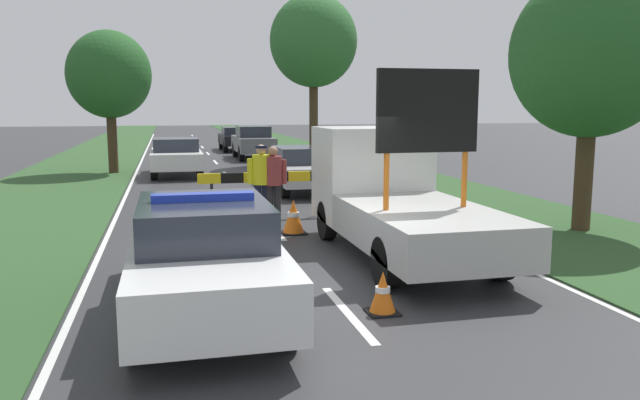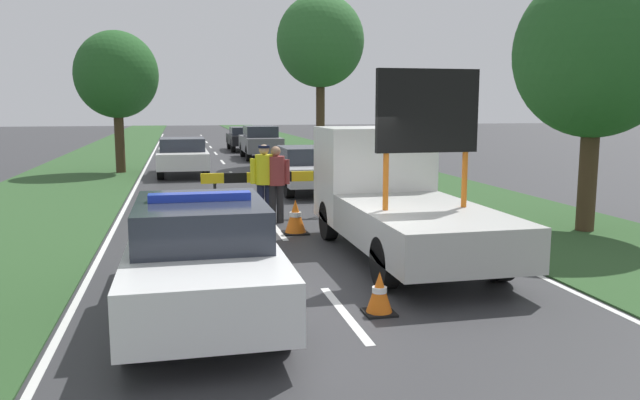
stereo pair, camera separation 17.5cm
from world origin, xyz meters
TOP-DOWN VIEW (x-y plane):
  - ground_plane at (0.00, 0.00)m, footprint 160.00×160.00m
  - lane_markings at (0.00, 19.70)m, footprint 7.05×67.46m
  - grass_verge_left at (-5.86, 20.00)m, footprint 4.57×120.00m
  - grass_verge_right at (5.86, 20.00)m, footprint 4.57×120.00m
  - police_car at (-1.79, -0.70)m, footprint 1.83×4.92m
  - work_truck at (1.79, 1.96)m, footprint 2.08×5.52m
  - road_barrier at (0.05, 5.89)m, footprint 3.22×0.08m
  - police_officer at (-0.15, 5.28)m, footprint 0.65×0.41m
  - pedestrian_civilian at (0.11, 5.22)m, footprint 0.63×0.40m
  - traffic_cone_near_police at (0.32, 3.93)m, footprint 0.52×0.52m
  - traffic_cone_centre_front at (-2.42, 4.89)m, footprint 0.50×0.50m
  - traffic_cone_near_truck at (0.44, -1.38)m, footprint 0.40×0.40m
  - queued_car_sedan_silver at (1.92, 10.42)m, footprint 1.92×4.58m
  - queued_car_van_white at (-1.90, 15.94)m, footprint 1.88×4.40m
  - queued_car_suv_grey at (2.03, 23.01)m, footprint 1.76×4.59m
  - queued_car_sedan_black at (1.79, 29.09)m, footprint 1.74×4.69m
  - roadside_tree_near_right at (6.40, 2.75)m, footprint 3.32×3.32m
  - roadside_tree_mid_left at (-4.33, 17.28)m, footprint 3.24×3.24m
  - roadside_tree_mid_right at (4.35, 19.32)m, footprint 3.94×3.94m

SIDE VIEW (x-z plane):
  - ground_plane at x=0.00m, z-range 0.00..0.00m
  - lane_markings at x=0.00m, z-range 0.00..0.01m
  - grass_verge_left at x=-5.86m, z-range 0.00..0.03m
  - grass_verge_right at x=5.86m, z-range 0.00..0.03m
  - traffic_cone_near_truck at x=0.44m, z-range 0.00..0.55m
  - traffic_cone_centre_front at x=-2.42m, z-range 0.00..0.69m
  - traffic_cone_near_police at x=0.32m, z-range 0.00..0.72m
  - queued_car_sedan_silver at x=1.92m, z-range 0.04..1.44m
  - police_car at x=-1.79m, z-range -0.03..1.54m
  - queued_car_van_white at x=-1.90m, z-range 0.04..1.49m
  - queued_car_sedan_black at x=1.79m, z-range 0.06..1.48m
  - queued_car_suv_grey at x=2.03m, z-range 0.03..1.70m
  - road_barrier at x=0.05m, z-range 0.37..1.48m
  - pedestrian_civilian at x=0.11m, z-range 0.15..1.92m
  - work_truck at x=1.79m, z-range -0.56..2.68m
  - police_officer at x=-0.15m, z-range 0.17..1.97m
  - roadside_tree_near_right at x=6.40m, z-range 0.98..6.47m
  - roadside_tree_mid_left at x=-4.33m, z-range 1.07..6.66m
  - roadside_tree_mid_right at x=4.35m, z-range 1.72..9.36m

